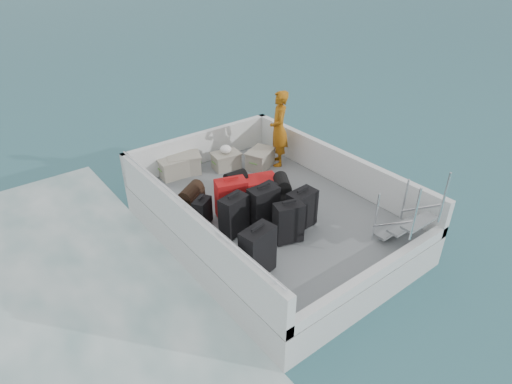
% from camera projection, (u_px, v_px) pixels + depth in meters
% --- Properties ---
extents(ground, '(160.00, 160.00, 0.00)m').
position_uv_depth(ground, '(270.00, 235.00, 8.30)').
color(ground, '#184755').
rests_on(ground, ground).
extents(ferry_hull, '(3.60, 5.00, 0.60)m').
position_uv_depth(ferry_hull, '(270.00, 222.00, 8.14)').
color(ferry_hull, silver).
rests_on(ferry_hull, ground).
extents(deck, '(3.30, 4.70, 0.02)m').
position_uv_depth(deck, '(270.00, 208.00, 7.98)').
color(deck, slate).
rests_on(deck, ferry_hull).
extents(deck_fittings, '(3.60, 5.00, 0.90)m').
position_uv_depth(deck_fittings, '(296.00, 192.00, 7.75)').
color(deck_fittings, silver).
rests_on(deck_fittings, deck).
extents(suitcase_0, '(0.56, 0.38, 0.80)m').
position_uv_depth(suitcase_0, '(258.00, 252.00, 6.23)').
color(suitcase_0, black).
rests_on(suitcase_0, deck).
extents(suitcase_1, '(0.52, 0.36, 0.72)m').
position_uv_depth(suitcase_1, '(234.00, 216.00, 7.12)').
color(suitcase_1, black).
rests_on(suitcase_1, deck).
extents(suitcase_2, '(0.42, 0.37, 0.52)m').
position_uv_depth(suitcase_2, '(202.00, 213.00, 7.37)').
color(suitcase_2, black).
rests_on(suitcase_2, deck).
extents(suitcase_3, '(0.53, 0.40, 0.71)m').
position_uv_depth(suitcase_3, '(288.00, 223.00, 6.94)').
color(suitcase_3, black).
rests_on(suitcase_3, deck).
extents(suitcase_4, '(0.52, 0.32, 0.74)m').
position_uv_depth(suitcase_4, '(263.00, 207.00, 7.32)').
color(suitcase_4, black).
rests_on(suitcase_4, deck).
extents(suitcase_5, '(0.61, 0.47, 0.74)m').
position_uv_depth(suitcase_5, '(231.00, 199.00, 7.55)').
color(suitcase_5, '#B5150D').
rests_on(suitcase_5, deck).
extents(suitcase_6, '(0.52, 0.33, 0.70)m').
position_uv_depth(suitcase_6, '(302.00, 210.00, 7.29)').
color(suitcase_6, black).
rests_on(suitcase_6, deck).
extents(suitcase_7, '(0.40, 0.26, 0.53)m').
position_uv_depth(suitcase_7, '(266.00, 197.00, 7.79)').
color(suitcase_7, black).
rests_on(suitcase_7, deck).
extents(suitcase_8, '(0.82, 0.67, 0.28)m').
position_uv_depth(suitcase_8, '(259.00, 184.00, 8.46)').
color(suitcase_8, '#B5150D').
rests_on(suitcase_8, deck).
extents(duffel_0, '(0.63, 0.55, 0.32)m').
position_uv_depth(duffel_0, '(191.00, 198.00, 7.98)').
color(duffel_0, black).
rests_on(duffel_0, deck).
extents(duffel_1, '(0.43, 0.32, 0.32)m').
position_uv_depth(duffel_1, '(236.00, 183.00, 8.46)').
color(duffel_1, black).
rests_on(duffel_1, deck).
extents(duffel_2, '(0.50, 0.55, 0.32)m').
position_uv_depth(duffel_2, '(282.00, 188.00, 8.29)').
color(duffel_2, black).
rests_on(duffel_2, deck).
extents(crate_0, '(0.66, 0.49, 0.38)m').
position_uv_depth(crate_0, '(175.00, 168.00, 8.96)').
color(crate_0, gray).
rests_on(crate_0, deck).
extents(crate_1, '(0.76, 0.65, 0.39)m').
position_uv_depth(crate_1, '(185.00, 164.00, 9.08)').
color(crate_1, gray).
rests_on(crate_1, deck).
extents(crate_2, '(0.60, 0.46, 0.33)m').
position_uv_depth(crate_2, '(226.00, 161.00, 9.27)').
color(crate_2, gray).
rests_on(crate_2, deck).
extents(crate_3, '(0.72, 0.63, 0.37)m').
position_uv_depth(crate_3, '(260.00, 159.00, 9.32)').
color(crate_3, gray).
rests_on(crate_3, deck).
extents(yellow_bag, '(0.28, 0.26, 0.22)m').
position_uv_depth(yellow_bag, '(263.00, 151.00, 9.83)').
color(yellow_bag, yellow).
rests_on(yellow_bag, deck).
extents(white_bag, '(0.24, 0.24, 0.18)m').
position_uv_depth(white_bag, '(226.00, 150.00, 9.14)').
color(white_bag, white).
rests_on(white_bag, crate_2).
extents(passenger, '(0.67, 0.73, 1.65)m').
position_uv_depth(passenger, '(279.00, 129.00, 9.13)').
color(passenger, orange).
rests_on(passenger, deck).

